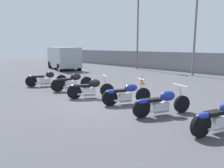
# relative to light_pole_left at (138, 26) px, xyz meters

# --- Properties ---
(ground_plane) EXTENTS (60.00, 60.00, 0.00)m
(ground_plane) POSITION_rel_light_pole_left_xyz_m (6.91, -10.31, -3.98)
(ground_plane) COLOR #424247
(fence_back) EXTENTS (40.00, 0.04, 1.65)m
(fence_back) POSITION_rel_light_pole_left_xyz_m (6.91, 1.11, -3.15)
(fence_back) COLOR gray
(fence_back) RESTS_ON ground_plane
(light_pole_left) EXTENTS (0.70, 0.35, 6.63)m
(light_pole_left) POSITION_rel_light_pole_left_xyz_m (0.00, 0.00, 0.00)
(light_pole_left) COLOR slate
(light_pole_left) RESTS_ON ground_plane
(light_pole_right) EXTENTS (0.70, 0.35, 8.91)m
(light_pole_right) POSITION_rel_light_pole_left_xyz_m (5.83, -0.60, 1.18)
(light_pole_right) COLOR slate
(light_pole_right) RESTS_ON ground_plane
(motorcycle_slot_0) EXTENTS (1.27, 1.96, 0.97)m
(motorcycle_slot_0) POSITION_rel_light_pole_left_xyz_m (2.25, -10.59, -3.56)
(motorcycle_slot_0) COLOR black
(motorcycle_slot_0) RESTS_ON ground_plane
(motorcycle_slot_1) EXTENTS (0.83, 2.10, 1.00)m
(motorcycle_slot_1) POSITION_rel_light_pole_left_xyz_m (4.19, -10.19, -3.53)
(motorcycle_slot_1) COLOR black
(motorcycle_slot_1) RESTS_ON ground_plane
(motorcycle_slot_2) EXTENTS (1.17, 1.78, 0.97)m
(motorcycle_slot_2) POSITION_rel_light_pole_left_xyz_m (6.11, -10.56, -3.55)
(motorcycle_slot_2) COLOR black
(motorcycle_slot_2) RESTS_ON ground_plane
(motorcycle_slot_3) EXTENTS (0.97, 1.83, 0.97)m
(motorcycle_slot_3) POSITION_rel_light_pole_left_xyz_m (7.85, -10.22, -3.57)
(motorcycle_slot_3) COLOR black
(motorcycle_slot_3) RESTS_ON ground_plane
(motorcycle_slot_4) EXTENTS (1.06, 1.98, 0.95)m
(motorcycle_slot_4) POSITION_rel_light_pole_left_xyz_m (9.53, -10.37, -3.56)
(motorcycle_slot_4) COLOR black
(motorcycle_slot_4) RESTS_ON ground_plane
(motorcycle_slot_5) EXTENTS (0.87, 2.03, 0.98)m
(motorcycle_slot_5) POSITION_rel_light_pole_left_xyz_m (11.39, -10.49, -3.55)
(motorcycle_slot_5) COLOR black
(motorcycle_slot_5) RESTS_ON ground_plane
(parked_van) EXTENTS (4.87, 3.06, 2.05)m
(parked_van) POSITION_rel_light_pole_left_xyz_m (-4.66, -5.15, -2.83)
(parked_van) COLOR #999EA8
(parked_van) RESTS_ON ground_plane
(traffic_cone_near) EXTENTS (0.35, 0.35, 0.49)m
(traffic_cone_near) POSITION_rel_light_pole_left_xyz_m (5.43, -6.23, -3.73)
(traffic_cone_near) COLOR orange
(traffic_cone_near) RESTS_ON ground_plane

